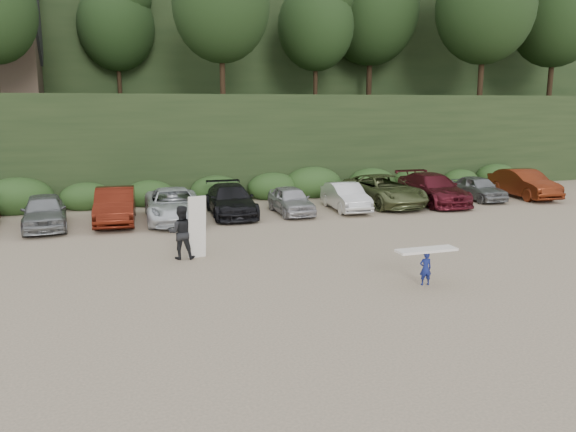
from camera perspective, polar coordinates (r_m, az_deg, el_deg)
name	(u,v)px	position (r m, az deg, el deg)	size (l,w,h in m)	color
ground	(264,276)	(18.24, -2.41, -6.14)	(120.00, 120.00, 0.00)	tan
hillside_backdrop	(145,37)	(53.14, -14.32, 17.25)	(90.00, 41.50, 28.00)	black
parked_cars	(210,202)	(27.54, -7.96, 1.42)	(40.06, 6.45, 1.65)	#AAA9AE
child_surfer	(426,260)	(17.68, 13.83, -4.40)	(1.92, 0.56, 1.15)	navy
adult_surfer	(183,232)	(20.37, -10.65, -1.60)	(1.42, 0.91, 2.28)	black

